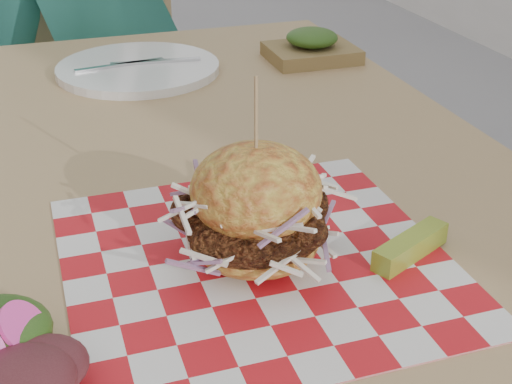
# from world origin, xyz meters

# --- Properties ---
(patio_table) EXTENTS (0.80, 1.20, 0.75)m
(patio_table) POSITION_xyz_m (-0.25, -0.09, 0.67)
(patio_table) COLOR tan
(patio_table) RESTS_ON ground
(patio_chair) EXTENTS (0.46, 0.47, 0.95)m
(patio_chair) POSITION_xyz_m (-0.24, 0.94, 0.55)
(patio_chair) COLOR tan
(patio_chair) RESTS_ON ground
(paper_liner) EXTENTS (0.36, 0.36, 0.00)m
(paper_liner) POSITION_xyz_m (-0.24, -0.33, 0.75)
(paper_liner) COLOR red
(paper_liner) RESTS_ON patio_table
(sandwich) EXTENTS (0.16, 0.16, 0.18)m
(sandwich) POSITION_xyz_m (-0.24, -0.33, 0.80)
(sandwich) COLOR gold
(sandwich) RESTS_ON paper_liner
(pickle_spear) EXTENTS (0.10, 0.06, 0.02)m
(pickle_spear) POSITION_xyz_m (-0.09, -0.37, 0.76)
(pickle_spear) COLOR #8EA32F
(pickle_spear) RESTS_ON paper_liner
(side_salad) EXTENTS (0.14, 0.14, 0.05)m
(side_salad) POSITION_xyz_m (-0.47, -0.43, 0.76)
(side_salad) COLOR #3F1419
(side_salad) RESTS_ON patio_table
(place_setting) EXTENTS (0.27, 0.27, 0.02)m
(place_setting) POSITION_xyz_m (-0.25, 0.28, 0.76)
(place_setting) COLOR white
(place_setting) RESTS_ON patio_table
(kraft_tray) EXTENTS (0.15, 0.12, 0.06)m
(kraft_tray) POSITION_xyz_m (0.05, 0.25, 0.77)
(kraft_tray) COLOR olive
(kraft_tray) RESTS_ON patio_table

